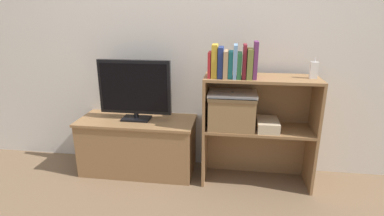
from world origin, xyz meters
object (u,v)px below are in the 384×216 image
laptop (233,94)px  magazine_stack (268,125)px  book_navy (221,62)px  baby_monitor (314,70)px  book_olive (250,64)px  book_mustard (215,61)px  tv_stand (138,145)px  book_tan (226,64)px  book_skyblue (235,61)px  tv (135,89)px  book_plum (255,60)px  book_teal (231,64)px  book_maroon (244,61)px  storage_basket_left (232,110)px  book_crimson (210,65)px  book_forest (239,65)px

laptop → magazine_stack: bearing=-3.5°
book_navy → baby_monitor: size_ratio=1.47×
book_navy → book_olive: size_ratio=1.04×
book_mustard → tv_stand: bearing=172.4°
book_tan → book_skyblue: bearing=0.0°
magazine_stack → tv: bearing=176.7°
book_plum → baby_monitor: size_ratio=1.75×
book_teal → book_maroon: book_maroon is taller
book_mustard → book_teal: book_mustard is taller
tv_stand → storage_basket_left: size_ratio=2.72×
tv_stand → laptop: laptop is taller
tv_stand → baby_monitor: size_ratio=6.43×
tv_stand → book_skyblue: size_ratio=4.06×
book_plum → laptop: bearing=165.0°
tv → baby_monitor: bearing=-1.2°
storage_basket_left → laptop: (0.00, 0.00, 0.12)m
book_crimson → magazine_stack: (0.43, 0.02, -0.44)m
book_crimson → book_mustard: (0.03, 0.00, 0.03)m
book_mustard → book_maroon: bearing=0.0°
book_plum → book_olive: bearing=180.0°
tv → book_plum: 0.94m
tv_stand → laptop: (0.75, -0.04, 0.48)m
book_crimson → book_maroon: size_ratio=0.77×
baby_monitor → book_mustard: bearing=-175.5°
book_forest → laptop: bearing=134.8°
book_olive → laptop: (-0.11, 0.04, -0.23)m
book_skyblue → book_olive: book_skyblue is taller
book_maroon → book_plum: (0.07, 0.00, 0.01)m
book_skyblue → storage_basket_left: bearing=102.7°
book_skyblue → baby_monitor: 0.54m
book_olive → book_plum: bearing=0.0°
book_navy → book_mustard: bearing=180.0°
book_navy → book_tan: bearing=0.0°
book_crimson → tv: bearing=172.1°
storage_basket_left → magazine_stack: (0.26, -0.02, -0.10)m
book_olive → book_navy: bearing=180.0°
tv_stand → book_maroon: size_ratio=4.01×
book_mustard → book_navy: book_mustard is taller
book_tan → book_maroon: 0.13m
book_navy → magazine_stack: 0.58m
tv_stand → book_maroon: bearing=-5.8°
book_maroon → baby_monitor: bearing=6.4°
book_crimson → book_forest: size_ratio=1.01×
book_crimson → book_plum: (0.31, 0.00, 0.04)m
book_skyblue → book_teal: bearing=-180.0°
book_olive → magazine_stack: book_olive is taller
book_tan → magazine_stack: (0.32, 0.02, -0.44)m
tv_stand → book_olive: size_ratio=4.57×
tv_stand → book_plum: 1.16m
book_skyblue → magazine_stack: 0.53m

